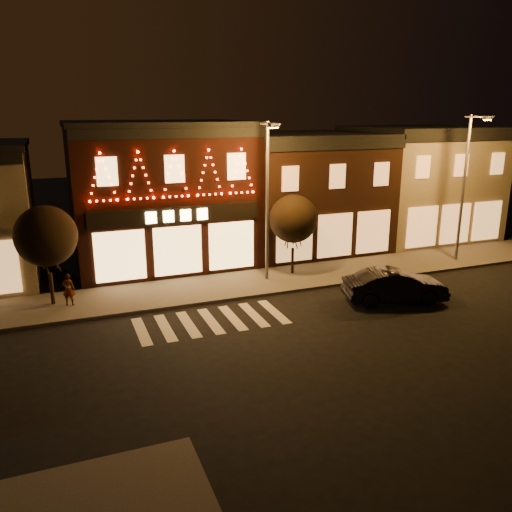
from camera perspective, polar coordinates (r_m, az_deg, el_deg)
ground at (r=19.37m, az=-1.54°, el=-11.46°), size 120.00×120.00×0.00m
sidewalk_far at (r=26.92m, az=-3.35°, el=-3.33°), size 44.00×4.00×0.15m
building_pulp at (r=31.11m, az=-10.47°, el=6.79°), size 10.20×8.34×8.30m
building_right_a at (r=34.25m, az=5.45°, el=7.10°), size 9.20×8.28×7.50m
building_right_b at (r=39.09m, az=17.44°, el=7.74°), size 9.20×8.28×7.80m
streetlamp_mid at (r=26.46m, az=1.34°, el=7.26°), size 0.74×1.88×8.20m
streetlamp_right at (r=32.58m, az=22.20°, el=8.02°), size 0.81×1.94×8.49m
tree_left at (r=25.18m, az=-22.14°, el=2.04°), size 2.78×2.78×4.64m
tree_right at (r=28.10m, az=4.13°, el=4.09°), size 2.61×2.61×4.37m
dark_sedan at (r=25.55m, az=15.06°, el=-3.21°), size 5.10×2.78×1.59m
pedestrian at (r=25.38m, az=-19.95°, el=-3.47°), size 0.65×0.53×1.53m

